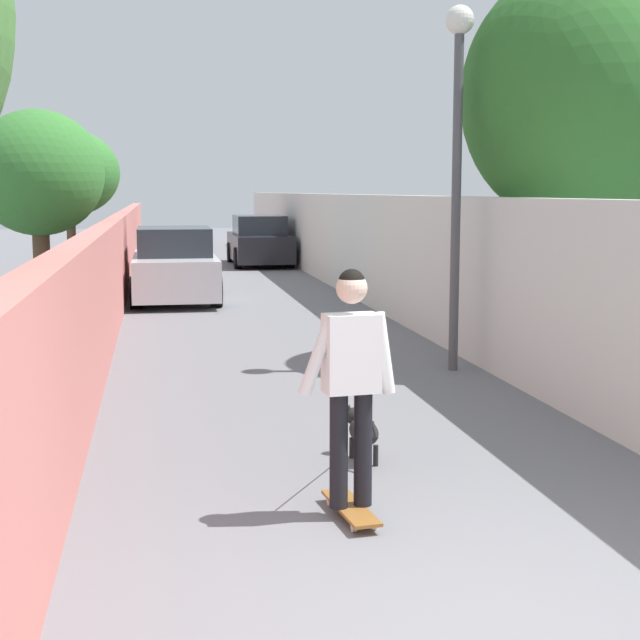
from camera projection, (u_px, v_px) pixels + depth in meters
name	position (u px, v px, depth m)	size (l,w,h in m)	color
ground_plane	(248.00, 308.00, 18.37)	(80.00, 80.00, 0.00)	slate
wall_left	(110.00, 274.00, 15.86)	(48.00, 0.30, 1.78)	#CC726B
fence_right	(400.00, 258.00, 16.70)	(48.00, 0.30, 2.22)	silver
tree_left_mid	(69.00, 173.00, 22.23)	(2.40, 2.40, 3.76)	brown
tree_left_far	(38.00, 174.00, 16.39)	(2.30, 2.30, 3.72)	brown
tree_right_distant	(575.00, 98.00, 12.17)	(2.99, 2.99, 5.23)	brown
lamp_post	(458.00, 126.00, 11.62)	(0.36, 0.36, 4.57)	#4C4C51
skateboard	(351.00, 508.00, 6.61)	(0.82, 0.29, 0.08)	brown
person_skateboarder	(351.00, 369.00, 6.47)	(0.26, 0.72, 1.69)	black
dog	(362.00, 430.00, 7.96)	(1.67, 0.53, 1.06)	black
car_near	(175.00, 267.00, 19.59)	(4.19, 1.80, 1.54)	silver
car_far	(259.00, 242.00, 28.96)	(4.26, 1.80, 1.54)	black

